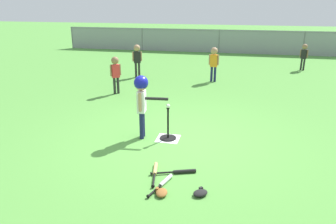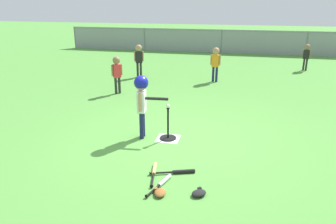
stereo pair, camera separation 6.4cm
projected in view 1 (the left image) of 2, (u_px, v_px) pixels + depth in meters
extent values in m
plane|color=#51933D|center=(180.00, 140.00, 6.29)|extent=(60.00, 60.00, 0.00)
cube|color=white|center=(168.00, 138.00, 6.36)|extent=(0.44, 0.44, 0.01)
cylinder|color=black|center=(168.00, 138.00, 6.36)|extent=(0.32, 0.32, 0.03)
cylinder|color=black|center=(168.00, 123.00, 6.26)|extent=(0.04, 0.04, 0.61)
cylinder|color=black|center=(168.00, 108.00, 6.16)|extent=(0.06, 0.06, 0.02)
sphere|color=white|center=(168.00, 106.00, 6.14)|extent=(0.07, 0.07, 0.07)
cylinder|color=#191E4C|center=(143.00, 124.00, 6.39)|extent=(0.08, 0.08, 0.53)
cylinder|color=#191E4C|center=(142.00, 126.00, 6.28)|extent=(0.08, 0.08, 0.53)
cube|color=white|center=(142.00, 101.00, 6.18)|extent=(0.16, 0.25, 0.41)
cylinder|color=tan|center=(143.00, 98.00, 6.31)|extent=(0.06, 0.06, 0.35)
cylinder|color=tan|center=(140.00, 102.00, 6.03)|extent=(0.06, 0.06, 0.35)
sphere|color=tan|center=(141.00, 84.00, 6.07)|extent=(0.24, 0.24, 0.24)
sphere|color=#141999|center=(141.00, 83.00, 6.06)|extent=(0.27, 0.27, 0.27)
cylinder|color=black|center=(152.00, 99.00, 6.14)|extent=(0.60, 0.11, 0.06)
cylinder|color=#262626|center=(304.00, 65.00, 12.35)|extent=(0.07, 0.07, 0.44)
cylinder|color=#262626|center=(301.00, 64.00, 12.41)|extent=(0.07, 0.07, 0.44)
cube|color=black|center=(304.00, 54.00, 12.25)|extent=(0.23, 0.19, 0.34)
cylinder|color=#8C6647|center=(307.00, 54.00, 12.17)|extent=(0.05, 0.05, 0.29)
cylinder|color=#8C6647|center=(301.00, 53.00, 12.31)|extent=(0.05, 0.05, 0.29)
sphere|color=#8C6647|center=(305.00, 47.00, 12.16)|extent=(0.20, 0.20, 0.20)
cylinder|color=#191E4C|center=(215.00, 74.00, 10.64)|extent=(0.08, 0.08, 0.50)
cylinder|color=#191E4C|center=(212.00, 74.00, 10.67)|extent=(0.08, 0.08, 0.50)
cube|color=orange|center=(214.00, 61.00, 10.51)|extent=(0.23, 0.15, 0.39)
cylinder|color=tan|center=(218.00, 60.00, 10.46)|extent=(0.06, 0.06, 0.33)
cylinder|color=tan|center=(210.00, 60.00, 10.54)|extent=(0.06, 0.06, 0.33)
sphere|color=tan|center=(214.00, 51.00, 10.41)|extent=(0.22, 0.22, 0.22)
cylinder|color=#262626|center=(139.00, 70.00, 11.29)|extent=(0.08, 0.08, 0.50)
cylinder|color=#262626|center=(136.00, 70.00, 11.27)|extent=(0.08, 0.08, 0.50)
cube|color=black|center=(137.00, 57.00, 11.13)|extent=(0.26, 0.21, 0.39)
cylinder|color=tan|center=(141.00, 56.00, 11.15)|extent=(0.06, 0.06, 0.33)
cylinder|color=tan|center=(133.00, 57.00, 11.10)|extent=(0.06, 0.06, 0.33)
sphere|color=tan|center=(137.00, 48.00, 11.03)|extent=(0.22, 0.22, 0.22)
cylinder|color=#262626|center=(118.00, 85.00, 9.34)|extent=(0.07, 0.07, 0.47)
cylinder|color=#262626|center=(115.00, 86.00, 9.29)|extent=(0.07, 0.07, 0.47)
cube|color=red|center=(116.00, 71.00, 9.18)|extent=(0.24, 0.23, 0.37)
cylinder|color=#8C6647|center=(120.00, 70.00, 9.22)|extent=(0.05, 0.05, 0.32)
cylinder|color=#8C6647|center=(111.00, 71.00, 9.12)|extent=(0.05, 0.05, 0.32)
sphere|color=#8C6647|center=(115.00, 60.00, 9.08)|extent=(0.21, 0.21, 0.21)
cylinder|color=silver|center=(166.00, 180.00, 4.84)|extent=(0.16, 0.32, 0.06)
cylinder|color=black|center=(154.00, 191.00, 4.58)|extent=(0.12, 0.31, 0.03)
cylinder|color=black|center=(148.00, 196.00, 4.45)|extent=(0.05, 0.03, 0.05)
cylinder|color=#DBB266|center=(155.00, 169.00, 5.17)|extent=(0.12, 0.35, 0.06)
cylinder|color=black|center=(154.00, 180.00, 4.85)|extent=(0.09, 0.34, 0.03)
cylinder|color=black|center=(153.00, 186.00, 4.69)|extent=(0.05, 0.02, 0.05)
cylinder|color=black|center=(185.00, 171.00, 5.10)|extent=(0.35, 0.17, 0.06)
cylinder|color=black|center=(162.00, 173.00, 5.05)|extent=(0.34, 0.14, 0.03)
cylinder|color=black|center=(151.00, 173.00, 5.03)|extent=(0.03, 0.05, 0.05)
ellipsoid|color=black|center=(200.00, 193.00, 4.52)|extent=(0.27, 0.27, 0.07)
cube|color=black|center=(201.00, 189.00, 4.61)|extent=(0.06, 0.06, 0.06)
ellipsoid|color=brown|center=(162.00, 193.00, 4.53)|extent=(0.18, 0.24, 0.07)
cube|color=brown|center=(157.00, 190.00, 4.60)|extent=(0.05, 0.05, 0.06)
cylinder|color=slate|center=(72.00, 37.00, 17.88)|extent=(0.06, 0.06, 1.15)
cylinder|color=slate|center=(142.00, 39.00, 17.08)|extent=(0.06, 0.06, 1.15)
cylinder|color=slate|center=(219.00, 41.00, 16.28)|extent=(0.06, 0.06, 1.15)
cylinder|color=slate|center=(304.00, 43.00, 15.48)|extent=(0.06, 0.06, 1.15)
cube|color=gray|center=(220.00, 31.00, 16.11)|extent=(16.00, 0.03, 0.03)
cube|color=gray|center=(219.00, 41.00, 16.28)|extent=(16.00, 0.01, 1.15)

